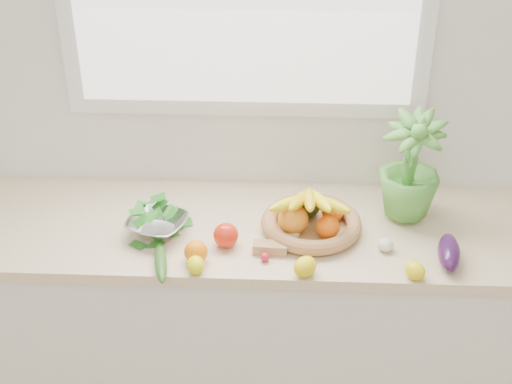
{
  "coord_description": "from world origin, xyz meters",
  "views": [
    {
      "loc": [
        0.14,
        -0.15,
        2.34
      ],
      "look_at": [
        0.05,
        1.93,
        1.05
      ],
      "focal_mm": 50.0,
      "sensor_mm": 36.0,
      "label": 1
    }
  ],
  "objects_px": {
    "apple": "(226,235)",
    "eggplant": "(449,252)",
    "potted_herb": "(410,165)",
    "colander_with_spinach": "(157,220)",
    "fruit_basket": "(311,218)",
    "cucumber": "(161,262)"
  },
  "relations": [
    {
      "from": "eggplant",
      "to": "potted_herb",
      "type": "bearing_deg",
      "value": 112.3
    },
    {
      "from": "colander_with_spinach",
      "to": "apple",
      "type": "bearing_deg",
      "value": -13.78
    },
    {
      "from": "eggplant",
      "to": "potted_herb",
      "type": "height_order",
      "value": "potted_herb"
    },
    {
      "from": "eggplant",
      "to": "cucumber",
      "type": "relative_size",
      "value": 0.88
    },
    {
      "from": "apple",
      "to": "cucumber",
      "type": "distance_m",
      "value": 0.24
    },
    {
      "from": "potted_herb",
      "to": "colander_with_spinach",
      "type": "height_order",
      "value": "potted_herb"
    },
    {
      "from": "eggplant",
      "to": "apple",
      "type": "bearing_deg",
      "value": 175.47
    },
    {
      "from": "apple",
      "to": "fruit_basket",
      "type": "distance_m",
      "value": 0.31
    },
    {
      "from": "cucumber",
      "to": "fruit_basket",
      "type": "bearing_deg",
      "value": 25.28
    },
    {
      "from": "potted_herb",
      "to": "fruit_basket",
      "type": "xyz_separation_m",
      "value": [
        -0.34,
        -0.1,
        -0.16
      ]
    },
    {
      "from": "apple",
      "to": "potted_herb",
      "type": "bearing_deg",
      "value": 18.09
    },
    {
      "from": "fruit_basket",
      "to": "colander_with_spinach",
      "type": "relative_size",
      "value": 1.39
    },
    {
      "from": "eggplant",
      "to": "potted_herb",
      "type": "distance_m",
      "value": 0.34
    },
    {
      "from": "eggplant",
      "to": "cucumber",
      "type": "xyz_separation_m",
      "value": [
        -0.94,
        -0.07,
        -0.02
      ]
    },
    {
      "from": "apple",
      "to": "fruit_basket",
      "type": "xyz_separation_m",
      "value": [
        0.29,
        0.1,
        0.01
      ]
    },
    {
      "from": "apple",
      "to": "eggplant",
      "type": "distance_m",
      "value": 0.74
    },
    {
      "from": "colander_with_spinach",
      "to": "eggplant",
      "type": "bearing_deg",
      "value": -6.87
    },
    {
      "from": "colander_with_spinach",
      "to": "cucumber",
      "type": "bearing_deg",
      "value": -77.7
    },
    {
      "from": "eggplant",
      "to": "colander_with_spinach",
      "type": "relative_size",
      "value": 0.75
    },
    {
      "from": "cucumber",
      "to": "fruit_basket",
      "type": "relative_size",
      "value": 0.61
    },
    {
      "from": "eggplant",
      "to": "fruit_basket",
      "type": "bearing_deg",
      "value": 160.16
    },
    {
      "from": "apple",
      "to": "fruit_basket",
      "type": "height_order",
      "value": "fruit_basket"
    }
  ]
}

